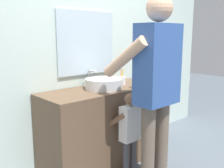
# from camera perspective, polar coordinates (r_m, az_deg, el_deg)

# --- Properties ---
(back_wall) EXTENTS (4.40, 0.10, 2.70)m
(back_wall) POSITION_cam_1_polar(r_m,az_deg,el_deg) (2.98, -6.20, 9.33)
(back_wall) COLOR silver
(back_wall) RESTS_ON ground
(vanity_cabinet) EXTENTS (1.37, 0.54, 0.85)m
(vanity_cabinet) POSITION_cam_1_polar(r_m,az_deg,el_deg) (2.90, -2.03, -9.29)
(vanity_cabinet) COLOR brown
(vanity_cabinet) RESTS_ON ground
(sink_basin) EXTENTS (0.39, 0.39, 0.11)m
(sink_basin) POSITION_cam_1_polar(r_m,az_deg,el_deg) (2.76, -1.82, 0.10)
(sink_basin) COLOR silver
(sink_basin) RESTS_ON vanity_cabinet
(faucet) EXTENTS (0.18, 0.14, 0.18)m
(faucet) POSITION_cam_1_polar(r_m,az_deg,el_deg) (2.93, -4.81, 1.19)
(faucet) COLOR #B7BABF
(faucet) RESTS_ON vanity_cabinet
(toothbrush_cup) EXTENTS (0.07, 0.07, 0.21)m
(toothbrush_cup) POSITION_cam_1_polar(r_m,az_deg,el_deg) (2.98, 2.30, 0.84)
(toothbrush_cup) COLOR silver
(toothbrush_cup) RESTS_ON vanity_cabinet
(child_toddler) EXTENTS (0.27, 0.27, 0.87)m
(child_toddler) POSITION_cam_1_polar(r_m,az_deg,el_deg) (2.59, 3.81, -9.61)
(child_toddler) COLOR #47474C
(child_toddler) RESTS_ON ground
(adult_parent) EXTENTS (0.54, 0.57, 1.75)m
(adult_parent) POSITION_cam_1_polar(r_m,az_deg,el_deg) (2.35, 9.50, 1.58)
(adult_parent) COLOR #6B5B4C
(adult_parent) RESTS_ON ground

